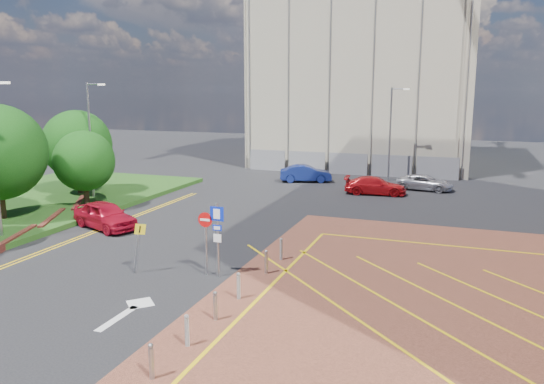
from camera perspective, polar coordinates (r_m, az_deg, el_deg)
The scene contains 15 objects.
ground at distance 22.33m, azimuth -8.07°, elevation -9.66°, with size 140.00×140.00×0.00m, color black.
retaining_wall at distance 30.77m, azimuth -26.15°, elevation -4.53°, with size 6.06×20.33×0.40m.
tree_c at distance 37.11m, azimuth -19.56°, elevation 3.17°, with size 4.00×4.00×4.90m.
tree_d at distance 41.24m, azimuth -20.23°, elevation 4.80°, with size 5.00×5.00×6.08m.
lamp_left_far at distance 39.08m, azimuth -18.89°, elevation 5.74°, with size 1.53×0.16×8.00m.
lamp_back at distance 46.91m, azimuth 12.69°, elevation 6.48°, with size 1.53×0.16×8.00m.
sign_cluster at distance 22.44m, azimuth -6.36°, elevation -4.28°, with size 1.17×0.12×3.20m.
warning_sign at distance 23.45m, azimuth -14.19°, elevation -5.21°, with size 0.64×0.39×2.25m.
bollard_row at distance 19.82m, azimuth -4.40°, elevation -10.86°, with size 0.14×11.14×0.90m.
construction_building at distance 59.33m, azimuth 10.47°, elevation 13.87°, with size 21.20×19.20×22.00m, color #B4AD93.
construction_fence at distance 49.70m, azimuth 9.30°, elevation 2.94°, with size 21.60×0.06×2.00m, color gray.
car_red_left at distance 31.69m, azimuth -17.50°, elevation -2.40°, with size 1.84×4.57×1.56m, color #B60F27.
car_blue_back at distance 45.61m, azimuth 3.65°, elevation 2.00°, with size 1.53×4.40×1.45m, color navy.
car_red_back at distance 40.84m, azimuth 11.05°, elevation 0.68°, with size 1.87×4.60×1.34m, color red.
car_silver_back at distance 43.53m, azimuth 16.13°, elevation 0.99°, with size 2.00×4.34×1.21m, color #BAB9C1.
Camera 1 is at (9.92, -18.41, 7.84)m, focal length 35.00 mm.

